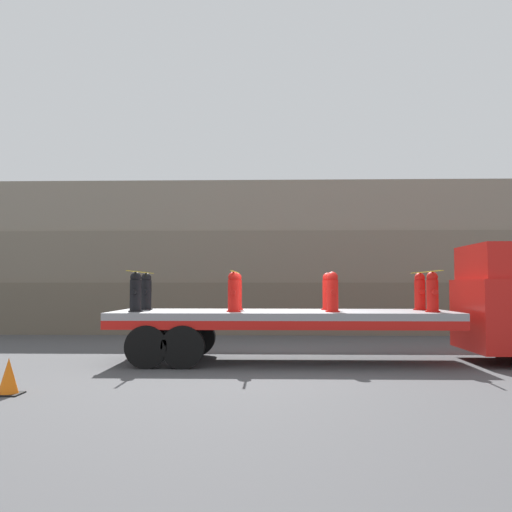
# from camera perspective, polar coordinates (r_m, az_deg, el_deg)

# --- Properties ---
(ground_plane) EXTENTS (120.00, 120.00, 0.00)m
(ground_plane) POSITION_cam_1_polar(r_m,az_deg,el_deg) (13.94, 2.68, -10.53)
(ground_plane) COLOR #474749
(rock_cliff) EXTENTS (60.00, 3.30, 5.84)m
(rock_cliff) POSITION_cam_1_polar(r_m,az_deg,el_deg) (22.78, 2.25, -0.24)
(rock_cliff) COLOR #665B4C
(rock_cliff) RESTS_ON ground_plane
(flatbed_trailer) EXTENTS (8.09, 2.64, 1.22)m
(flatbed_trailer) POSITION_cam_1_polar(r_m,az_deg,el_deg) (13.85, 0.17, -6.52)
(flatbed_trailer) COLOR gray
(flatbed_trailer) RESTS_ON ground_plane
(fire_hydrant_black_near_0) EXTENTS (0.33, 0.55, 0.93)m
(fire_hydrant_black_near_0) POSITION_cam_1_polar(r_m,az_deg,el_deg) (13.64, -11.95, -3.57)
(fire_hydrant_black_near_0) COLOR black
(fire_hydrant_black_near_0) RESTS_ON flatbed_trailer
(fire_hydrant_black_far_0) EXTENTS (0.33, 0.55, 0.93)m
(fire_hydrant_black_far_0) POSITION_cam_1_polar(r_m,az_deg,el_deg) (14.73, -10.93, -3.53)
(fire_hydrant_black_far_0) COLOR black
(fire_hydrant_black_far_0) RESTS_ON flatbed_trailer
(fire_hydrant_red_near_1) EXTENTS (0.33, 0.55, 0.93)m
(fire_hydrant_red_near_1) POSITION_cam_1_polar(r_m,az_deg,el_deg) (13.29, -2.26, -3.64)
(fire_hydrant_red_near_1) COLOR red
(fire_hydrant_red_near_1) RESTS_ON flatbed_trailer
(fire_hydrant_red_far_1) EXTENTS (0.33, 0.55, 0.93)m
(fire_hydrant_red_far_1) POSITION_cam_1_polar(r_m,az_deg,el_deg) (14.41, -1.96, -3.59)
(fire_hydrant_red_far_1) COLOR red
(fire_hydrant_red_far_1) RESTS_ON flatbed_trailer
(fire_hydrant_red_near_2) EXTENTS (0.33, 0.55, 0.93)m
(fire_hydrant_red_near_2) POSITION_cam_1_polar(r_m,az_deg,el_deg) (13.34, 7.66, -3.62)
(fire_hydrant_red_near_2) COLOR red
(fire_hydrant_red_near_2) RESTS_ON flatbed_trailer
(fire_hydrant_red_far_2) EXTENTS (0.33, 0.55, 0.93)m
(fire_hydrant_red_far_2) POSITION_cam_1_polar(r_m,az_deg,el_deg) (14.45, 7.19, -3.57)
(fire_hydrant_red_far_2) COLOR red
(fire_hydrant_red_far_2) RESTS_ON flatbed_trailer
(fire_hydrant_red_near_3) EXTENTS (0.33, 0.55, 0.93)m
(fire_hydrant_red_near_3) POSITION_cam_1_polar(r_m,az_deg,el_deg) (13.77, 17.23, -3.49)
(fire_hydrant_red_near_3) COLOR red
(fire_hydrant_red_near_3) RESTS_ON flatbed_trailer
(fire_hydrant_red_far_3) EXTENTS (0.33, 0.55, 0.93)m
(fire_hydrant_red_far_3) POSITION_cam_1_polar(r_m,az_deg,el_deg) (14.85, 16.07, -3.46)
(fire_hydrant_red_far_3) COLOR red
(fire_hydrant_red_far_3) RESTS_ON flatbed_trailer
(cargo_strap_rear) EXTENTS (0.05, 2.74, 0.01)m
(cargo_strap_rear) POSITION_cam_1_polar(r_m,az_deg,el_deg) (14.19, -11.40, -1.59)
(cargo_strap_rear) COLOR yellow
(cargo_strap_rear) RESTS_ON fire_hydrant_black_near_0
(cargo_strap_middle) EXTENTS (0.05, 2.74, 0.01)m
(cargo_strap_middle) POSITION_cam_1_polar(r_m,az_deg,el_deg) (13.85, -2.10, -1.62)
(cargo_strap_middle) COLOR yellow
(cargo_strap_middle) RESTS_ON fire_hydrant_red_near_1
(cargo_strap_front) EXTENTS (0.05, 2.74, 0.01)m
(cargo_strap_front) POSITION_cam_1_polar(r_m,az_deg,el_deg) (14.31, 16.60, -1.54)
(cargo_strap_front) COLOR yellow
(cargo_strap_front) RESTS_ON fire_hydrant_red_near_3
(traffic_cone) EXTENTS (0.43, 0.43, 0.62)m
(traffic_cone) POSITION_cam_1_polar(r_m,az_deg,el_deg) (10.65, -23.51, -11.01)
(traffic_cone) COLOR black
(traffic_cone) RESTS_ON ground_plane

